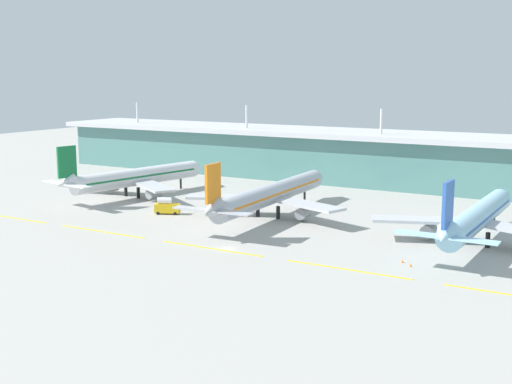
{
  "coord_description": "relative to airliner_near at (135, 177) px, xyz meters",
  "views": [
    {
      "loc": [
        82.46,
        -127.67,
        39.92
      ],
      "look_at": [
        -12.46,
        35.14,
        7.0
      ],
      "focal_mm": 47.26,
      "sensor_mm": 36.0,
      "label": 1
    }
  ],
  "objects": [
    {
      "name": "airliner_middle",
      "position": [
        54.26,
        -5.62,
        0.01
      ],
      "size": [
        48.74,
        72.1,
        18.9
      ],
      "color": "#ADB2BC",
      "rests_on": "ground"
    },
    {
      "name": "airliner_far",
      "position": [
        111.85,
        -8.88,
        0.0
      ],
      "size": [
        48.8,
        62.43,
        18.9
      ],
      "color": "#9ED1EA",
      "rests_on": "ground"
    },
    {
      "name": "ground_plane",
      "position": [
        62.77,
        -42.03,
        -6.45
      ],
      "size": [
        600.0,
        600.0,
        0.0
      ],
      "primitive_type": "plane",
      "color": "#A8A59E"
    },
    {
      "name": "taxiway_stripe_west",
      "position": [
        -8.23,
        -43.71,
        -6.43
      ],
      "size": [
        28.0,
        0.7,
        0.04
      ],
      "primitive_type": "cube",
      "color": "yellow",
      "rests_on": "ground"
    },
    {
      "name": "safety_cone_right_wingtip",
      "position": [
        104.38,
        -34.85,
        -6.1
      ],
      "size": [
        0.56,
        0.56,
        0.7
      ],
      "primitive_type": "cone",
      "color": "orange",
      "rests_on": "ground"
    },
    {
      "name": "taxiway_stripe_mid_west",
      "position": [
        25.77,
        -43.71,
        -6.43
      ],
      "size": [
        28.0,
        0.7,
        0.04
      ],
      "primitive_type": "cube",
      "color": "yellow",
      "rests_on": "ground"
    },
    {
      "name": "fuel_truck",
      "position": [
        26.53,
        -17.5,
        -4.18
      ],
      "size": [
        7.63,
        5.38,
        4.95
      ],
      "color": "gold",
      "rests_on": "ground"
    },
    {
      "name": "terminal_building",
      "position": [
        62.77,
        66.0,
        3.23
      ],
      "size": [
        288.0,
        34.0,
        27.95
      ],
      "color": "slate",
      "rests_on": "ground"
    },
    {
      "name": "safety_cone_left_wingtip",
      "position": [
        101.97,
        -32.88,
        -6.1
      ],
      "size": [
        0.56,
        0.56,
        0.7
      ],
      "primitive_type": "cone",
      "color": "orange",
      "rests_on": "ground"
    },
    {
      "name": "taxiway_stripe_mid_east",
      "position": [
        93.77,
        -43.71,
        -6.43
      ],
      "size": [
        28.0,
        0.7,
        0.04
      ],
      "primitive_type": "cube",
      "color": "yellow",
      "rests_on": "ground"
    },
    {
      "name": "taxiway_stripe_centre",
      "position": [
        59.77,
        -43.71,
        -6.43
      ],
      "size": [
        28.0,
        0.7,
        0.04
      ],
      "primitive_type": "cube",
      "color": "yellow",
      "rests_on": "ground"
    },
    {
      "name": "airliner_near",
      "position": [
        0.0,
        0.0,
        0.0
      ],
      "size": [
        48.07,
        61.11,
        18.9
      ],
      "color": "silver",
      "rests_on": "ground"
    }
  ]
}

